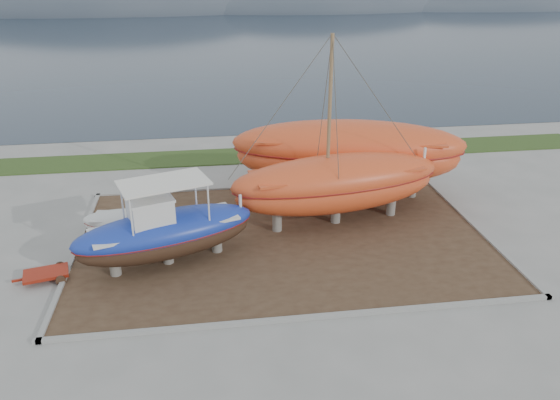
{
  "coord_description": "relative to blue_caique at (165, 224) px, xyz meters",
  "views": [
    {
      "loc": [
        -3.25,
        -17.67,
        11.67
      ],
      "look_at": [
        -0.16,
        4.0,
        1.94
      ],
      "focal_mm": 35.0,
      "sensor_mm": 36.0,
      "label": 1
    }
  ],
  "objects": [
    {
      "name": "blue_caique",
      "position": [
        0.0,
        0.0,
        0.0
      ],
      "size": [
        7.82,
        4.57,
        3.6
      ],
      "primitive_type": null,
      "rotation": [
        0.0,
        0.0,
        0.32
      ],
      "color": "#1B35A8",
      "rests_on": "dirt_patch"
    },
    {
      "name": "ground",
      "position": [
        5.07,
        -2.51,
        -1.86
      ],
      "size": [
        140.0,
        140.0,
        0.0
      ],
      "primitive_type": "plane",
      "color": "gray",
      "rests_on": "ground"
    },
    {
      "name": "orange_sailboat",
      "position": [
        7.77,
        2.73,
        2.58
      ],
      "size": [
        10.51,
        4.56,
        8.77
      ],
      "primitive_type": null,
      "rotation": [
        0.0,
        0.0,
        0.16
      ],
      "color": "#D04820",
      "rests_on": "dirt_patch"
    },
    {
      "name": "curb_frame",
      "position": [
        5.07,
        1.49,
        -1.78
      ],
      "size": [
        18.6,
        12.6,
        0.15
      ],
      "primitive_type": null,
      "color": "gray",
      "rests_on": "ground"
    },
    {
      "name": "orange_bare_hull",
      "position": [
        9.09,
        5.85,
        0.18
      ],
      "size": [
        12.52,
        5.88,
        3.95
      ],
      "primitive_type": null,
      "rotation": [
        0.0,
        0.0,
        -0.2
      ],
      "color": "#D04820",
      "rests_on": "dirt_patch"
    },
    {
      "name": "grass_strip",
      "position": [
        5.07,
        12.99,
        -1.82
      ],
      "size": [
        44.0,
        3.0,
        0.08
      ],
      "primitive_type": "cube",
      "color": "#284219",
      "rests_on": "ground"
    },
    {
      "name": "red_trailer",
      "position": [
        -4.73,
        -0.6,
        -1.68
      ],
      "size": [
        2.73,
        1.8,
        0.35
      ],
      "primitive_type": null,
      "rotation": [
        0.0,
        0.0,
        0.23
      ],
      "color": "maroon",
      "rests_on": "ground"
    },
    {
      "name": "dirt_patch",
      "position": [
        5.07,
        1.49,
        -1.83
      ],
      "size": [
        18.0,
        12.0,
        0.06
      ],
      "primitive_type": "cube",
      "color": "#422D1E",
      "rests_on": "ground"
    },
    {
      "name": "white_dinghy",
      "position": [
        -1.6,
        2.33,
        -1.13
      ],
      "size": [
        4.61,
        2.25,
        1.33
      ],
      "primitive_type": null,
      "rotation": [
        0.0,
        0.0,
        -0.14
      ],
      "color": "silver",
      "rests_on": "dirt_patch"
    },
    {
      "name": "mountain_ridge",
      "position": [
        5.07,
        122.49,
        -1.86
      ],
      "size": [
        200.0,
        36.0,
        20.0
      ],
      "primitive_type": null,
      "color": "#333D49",
      "rests_on": "ground"
    },
    {
      "name": "sea",
      "position": [
        5.07,
        67.49,
        -1.86
      ],
      "size": [
        260.0,
        100.0,
        0.04
      ],
      "primitive_type": null,
      "color": "#1C2A39",
      "rests_on": "ground"
    }
  ]
}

